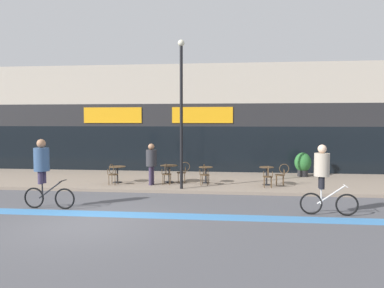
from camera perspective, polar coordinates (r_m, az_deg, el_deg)
name	(u,v)px	position (r m, az deg, el deg)	size (l,w,h in m)	color
ground_plane	(83,224)	(10.86, -16.24, -11.60)	(120.00, 120.00, 0.00)	#4C4C51
sidewalk_slab	(145,180)	(17.62, -7.13, -5.47)	(40.00, 5.50, 0.12)	gray
storefront_facade	(164,120)	(22.02, -4.32, 3.74)	(40.00, 4.06, 5.82)	#B2A899
bike_lane_stripe	(98,214)	(11.85, -14.17, -10.27)	(36.00, 0.70, 0.01)	#3D7AB7
bistro_table_0	(117,171)	(16.66, -11.30, -4.05)	(0.72, 0.72, 0.71)	black
bistro_table_1	(169,170)	(16.46, -3.53, -3.98)	(0.75, 0.75, 0.75)	black
bistro_table_2	(206,172)	(16.25, 2.12, -4.24)	(0.60, 0.60, 0.70)	black
bistro_table_3	(267,172)	(16.04, 11.30, -4.26)	(0.60, 0.60, 0.76)	black
cafe_chair_0_near	(113,173)	(16.08, -12.02, -4.31)	(0.45, 0.60, 0.90)	#4C3823
cafe_chair_1_near	(166,172)	(15.85, -3.92, -4.35)	(0.41, 0.58, 0.90)	#4C3823
cafe_chair_1_side	(183,171)	(16.38, -1.36, -4.09)	(0.60, 0.45, 0.90)	#4C3823
cafe_chair_2_near	(204,173)	(15.63, 1.91, -4.46)	(0.45, 0.60, 0.90)	#4C3823
cafe_chair_3_near	(268,175)	(15.42, 11.50, -4.64)	(0.41, 0.58, 0.90)	#4C3823
cafe_chair_3_side	(282,173)	(16.10, 13.52, -4.32)	(0.58, 0.41, 0.90)	#4C3823
planter_pot	(303,164)	(18.92, 16.53, -2.89)	(0.79, 0.79, 1.16)	#232326
lamp_post	(181,105)	(14.76, -1.64, 6.03)	(0.26, 0.26, 5.85)	black
cyclist_0	(323,174)	(11.82, 19.39, -4.29)	(1.69, 0.51, 2.11)	black
cyclist_1	(43,167)	(12.86, -21.74, -3.29)	(1.72, 0.50, 2.23)	black
pedestrian_near_end	(151,160)	(15.81, -6.22, -2.50)	(0.53, 0.53, 1.74)	#382D47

